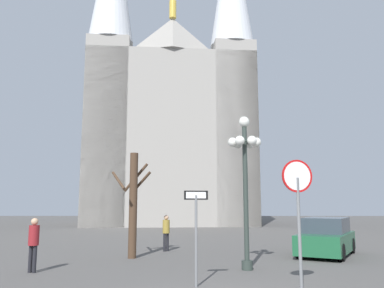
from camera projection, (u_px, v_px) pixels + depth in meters
cathedral at (171, 119)px, 41.18m from camera, size 17.47×13.49×34.10m
stop_sign at (298, 199)px, 9.38m from camera, size 0.78×0.23×3.18m
one_way_arrow_sign at (196, 226)px, 10.22m from camera, size 0.64×0.12×2.46m
street_lamp at (245, 167)px, 13.04m from camera, size 1.12×1.01×5.05m
bare_tree at (133, 202)px, 15.59m from camera, size 1.64×1.64×4.15m
parked_car_near_green at (326, 238)px, 16.16m from camera, size 3.47×4.35×1.53m
pedestrian_walking at (166, 229)px, 17.62m from camera, size 0.32×0.32×1.60m
pedestrian_standing at (34, 239)px, 12.20m from camera, size 0.32×0.32×1.67m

